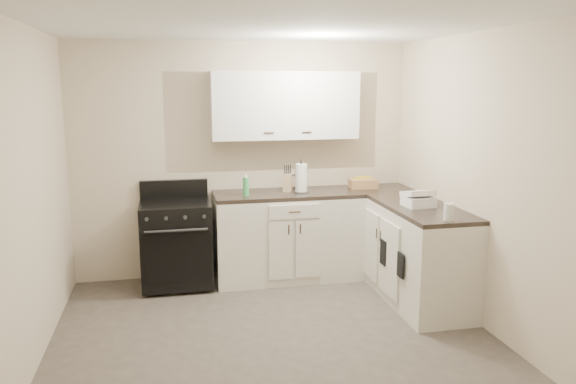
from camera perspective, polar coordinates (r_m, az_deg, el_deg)
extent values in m
plane|color=#473F38|center=(4.72, -1.25, -14.98)|extent=(3.60, 3.60, 0.00)
plane|color=white|center=(4.27, -1.40, 16.82)|extent=(3.60, 3.60, 0.00)
plane|color=beige|center=(6.08, -4.54, 3.21)|extent=(3.60, 0.00, 3.60)
plane|color=beige|center=(4.98, 19.47, 0.92)|extent=(0.00, 3.60, 3.60)
plane|color=beige|center=(4.36, -25.22, -0.84)|extent=(0.00, 3.60, 3.60)
plane|color=beige|center=(2.63, 6.19, -7.10)|extent=(3.60, 0.00, 3.60)
cube|color=silver|center=(6.02, -0.02, -4.61)|extent=(1.55, 0.60, 0.90)
cube|color=silver|center=(5.75, 11.96, -5.60)|extent=(0.60, 1.90, 0.90)
cube|color=black|center=(5.91, -0.02, -0.21)|extent=(1.55, 0.60, 0.04)
cube|color=black|center=(5.64, 12.15, -1.01)|extent=(0.60, 1.90, 0.04)
cube|color=white|center=(5.95, -0.33, 8.79)|extent=(1.55, 0.30, 0.70)
cube|color=black|center=(5.87, -11.28, -5.14)|extent=(0.70, 0.60, 0.85)
cube|color=tan|center=(5.92, -0.05, 0.95)|extent=(0.11, 0.11, 0.19)
cylinder|color=white|center=(5.88, 1.34, 1.41)|extent=(0.13, 0.13, 0.30)
cylinder|color=#41AB58|center=(5.73, -4.30, 0.56)|extent=(0.08, 0.08, 0.19)
cube|color=black|center=(6.17, 0.69, 1.13)|extent=(0.12, 0.07, 0.14)
cube|color=#AC8251|center=(6.20, 7.63, 0.86)|extent=(0.31, 0.22, 0.10)
cube|color=white|center=(5.36, 13.11, -0.94)|extent=(0.27, 0.25, 0.09)
cylinder|color=silver|center=(4.86, 16.02, -1.96)|extent=(0.11, 0.11, 0.15)
cube|color=black|center=(5.10, 11.37, -7.31)|extent=(0.02, 0.13, 0.22)
cube|color=black|center=(5.45, 9.68, -6.07)|extent=(0.02, 0.14, 0.24)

